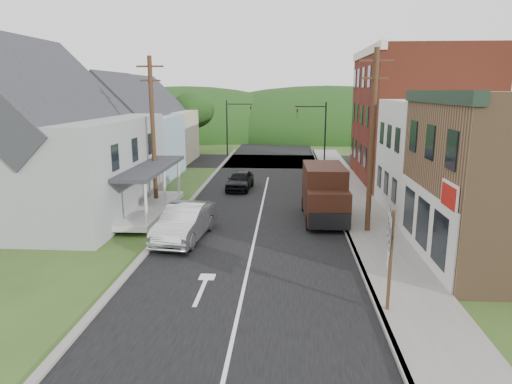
% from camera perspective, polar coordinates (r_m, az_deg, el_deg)
% --- Properties ---
extents(ground, '(120.00, 120.00, 0.00)m').
position_cam_1_polar(ground, '(20.18, -0.61, -7.84)').
color(ground, '#2D4719').
rests_on(ground, ground).
extents(road, '(9.00, 90.00, 0.02)m').
position_cam_1_polar(road, '(29.73, 0.89, -1.10)').
color(road, black).
rests_on(road, ground).
extents(cross_road, '(60.00, 9.00, 0.02)m').
position_cam_1_polar(cross_road, '(46.41, 1.99, 3.87)').
color(cross_road, black).
rests_on(cross_road, ground).
extents(sidewalk_right, '(2.80, 55.00, 0.15)m').
position_cam_1_polar(sidewalk_right, '(28.09, 12.79, -2.09)').
color(sidewalk_right, slate).
rests_on(sidewalk_right, ground).
extents(curb_right, '(0.20, 55.00, 0.15)m').
position_cam_1_polar(curb_right, '(27.91, 10.05, -2.06)').
color(curb_right, slate).
rests_on(curb_right, ground).
extents(curb_left, '(0.30, 55.00, 0.12)m').
position_cam_1_polar(curb_left, '(28.41, -8.73, -1.78)').
color(curb_left, slate).
rests_on(curb_left, ground).
extents(storefront_white, '(8.00, 7.00, 6.50)m').
position_cam_1_polar(storefront_white, '(28.37, 24.12, 3.81)').
color(storefront_white, silver).
rests_on(storefront_white, ground).
extents(storefront_red, '(8.00, 12.00, 10.00)m').
position_cam_1_polar(storefront_red, '(37.22, 19.38, 8.75)').
color(storefront_red, maroon).
rests_on(storefront_red, ground).
extents(house_gray, '(10.20, 12.24, 8.35)m').
position_cam_1_polar(house_gray, '(28.41, -24.63, 5.79)').
color(house_gray, '#919496').
rests_on(house_gray, ground).
extents(house_blue, '(7.14, 8.16, 7.28)m').
position_cam_1_polar(house_blue, '(38.11, -15.40, 7.11)').
color(house_blue, '#8AA9BC').
rests_on(house_blue, ground).
extents(house_cream, '(7.14, 8.16, 7.28)m').
position_cam_1_polar(house_cream, '(46.81, -12.38, 8.21)').
color(house_cream, '#BFB694').
rests_on(house_cream, ground).
extents(utility_pole_right, '(1.60, 0.26, 9.00)m').
position_cam_1_polar(utility_pole_right, '(22.85, 14.30, 6.21)').
color(utility_pole_right, '#472D19').
rests_on(utility_pole_right, ground).
extents(utility_pole_left, '(1.60, 0.26, 9.00)m').
position_cam_1_polar(utility_pole_left, '(28.11, -12.76, 7.42)').
color(utility_pole_left, '#472D19').
rests_on(utility_pole_left, ground).
extents(traffic_signal_right, '(2.87, 0.20, 6.00)m').
position_cam_1_polar(traffic_signal_right, '(42.57, 7.72, 8.06)').
color(traffic_signal_right, black).
rests_on(traffic_signal_right, ground).
extents(traffic_signal_left, '(2.87, 0.20, 6.00)m').
position_cam_1_polar(traffic_signal_left, '(49.80, -2.86, 8.81)').
color(traffic_signal_left, black).
rests_on(traffic_signal_left, ground).
extents(tree_left_b, '(4.80, 4.80, 6.94)m').
position_cam_1_polar(tree_left_b, '(36.03, -27.29, 7.78)').
color(tree_left_b, '#382616').
rests_on(tree_left_b, ground).
extents(tree_left_c, '(5.80, 5.80, 8.41)m').
position_cam_1_polar(tree_left_c, '(43.93, -24.33, 10.07)').
color(tree_left_c, '#382616').
rests_on(tree_left_c, ground).
extents(tree_left_d, '(4.80, 4.80, 6.94)m').
position_cam_1_polar(tree_left_d, '(51.96, -7.91, 10.11)').
color(tree_left_d, '#382616').
rests_on(tree_left_d, ground).
extents(forested_ridge, '(90.00, 30.00, 16.00)m').
position_cam_1_polar(forested_ridge, '(74.20, 2.72, 7.15)').
color(forested_ridge, '#18320F').
rests_on(forested_ridge, ground).
extents(silver_sedan, '(2.35, 5.31, 1.70)m').
position_cam_1_polar(silver_sedan, '(22.18, -8.89, -3.78)').
color(silver_sedan, silver).
rests_on(silver_sedan, ground).
extents(dark_sedan, '(1.94, 4.13, 1.37)m').
position_cam_1_polar(dark_sedan, '(32.97, -2.01, 1.47)').
color(dark_sedan, black).
rests_on(dark_sedan, ground).
extents(delivery_van, '(2.33, 5.40, 2.99)m').
position_cam_1_polar(delivery_van, '(25.30, 8.55, -0.17)').
color(delivery_van, black).
rests_on(delivery_van, ground).
extents(route_sign_cluster, '(0.38, 1.87, 3.30)m').
position_cam_1_polar(route_sign_cluster, '(14.95, 16.39, -6.50)').
color(route_sign_cluster, '#472D19').
rests_on(route_sign_cluster, sidewalk_right).
extents(warning_sign, '(0.18, 0.68, 2.49)m').
position_cam_1_polar(warning_sign, '(25.01, 11.33, 0.11)').
color(warning_sign, black).
rests_on(warning_sign, sidewalk_right).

